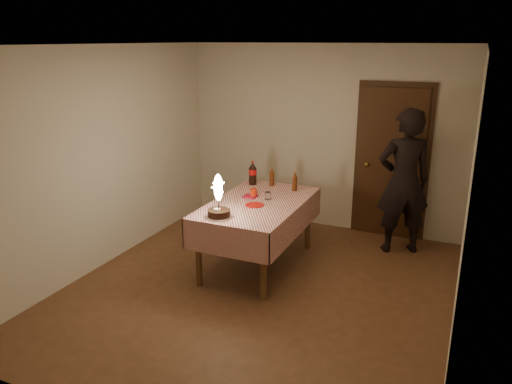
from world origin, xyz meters
TOP-DOWN VIEW (x-y plane):
  - ground at (0.00, 0.00)m, footprint 4.00×4.50m
  - room_shell at (0.03, 0.08)m, footprint 4.04×4.54m
  - dining_table at (-0.26, 0.57)m, footprint 1.02×1.72m
  - birthday_cake at (-0.43, -0.07)m, footprint 0.30×0.30m
  - red_plate at (-0.24, 0.44)m, footprint 0.22×0.22m
  - red_cup at (-0.38, 0.73)m, footprint 0.08×0.08m
  - clear_cup at (-0.18, 0.71)m, footprint 0.07×0.07m
  - napkin_stack at (-0.42, 0.70)m, footprint 0.15×0.15m
  - cola_bottle at (-0.61, 1.22)m, footprint 0.10×0.10m
  - amber_bottle_left at (-0.36, 1.27)m, footprint 0.06×0.06m
  - amber_bottle_right at (-0.02, 1.18)m, footprint 0.06×0.06m
  - photographer at (1.24, 1.73)m, footprint 0.81×0.70m

SIDE VIEW (x-z plane):
  - ground at x=0.00m, z-range -0.01..0.01m
  - dining_table at x=-0.26m, z-range 0.30..1.11m
  - red_plate at x=-0.24m, z-range 0.81..0.82m
  - napkin_stack at x=-0.42m, z-range 0.81..0.83m
  - clear_cup at x=-0.18m, z-range 0.81..0.90m
  - red_cup at x=-0.38m, z-range 0.81..0.91m
  - amber_bottle_left at x=-0.36m, z-range 0.81..1.06m
  - amber_bottle_right at x=-0.02m, z-range 0.81..1.06m
  - photographer at x=1.24m, z-range 0.00..1.87m
  - birthday_cake at x=-0.43m, z-range 0.71..1.19m
  - cola_bottle at x=-0.61m, z-range 0.81..1.13m
  - room_shell at x=0.03m, z-range 0.34..2.96m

